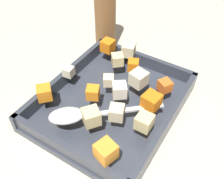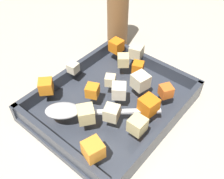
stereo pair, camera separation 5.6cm
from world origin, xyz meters
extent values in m
plane|color=#BCB29E|center=(0.00, 0.00, 0.00)|extent=(4.00, 4.00, 0.00)
cube|color=#333842|center=(0.00, -0.01, 0.01)|extent=(0.33, 0.28, 0.01)
cube|color=#333842|center=(0.00, -0.15, 0.03)|extent=(0.33, 0.01, 0.03)
cube|color=#333842|center=(0.00, 0.12, 0.03)|extent=(0.33, 0.01, 0.03)
cube|color=#333842|center=(-0.16, -0.01, 0.03)|extent=(0.01, 0.28, 0.03)
cube|color=#333842|center=(0.16, -0.01, 0.03)|extent=(0.01, 0.28, 0.03)
cube|color=orange|center=(-0.03, 0.01, 0.06)|extent=(0.04, 0.04, 0.03)
cube|color=orange|center=(0.07, -0.11, 0.06)|extent=(0.03, 0.03, 0.03)
cube|color=orange|center=(0.01, -0.10, 0.06)|extent=(0.04, 0.04, 0.03)
cube|color=orange|center=(-0.08, 0.10, 0.06)|extent=(0.04, 0.04, 0.03)
cube|color=orange|center=(-0.14, -0.09, 0.06)|extent=(0.04, 0.04, 0.03)
cube|color=orange|center=(0.13, 0.08, 0.06)|extent=(0.03, 0.03, 0.03)
cube|color=orange|center=(0.10, -0.01, 0.06)|extent=(0.03, 0.03, 0.03)
cube|color=beige|center=(0.02, 0.01, 0.06)|extent=(0.03, 0.03, 0.02)
cube|color=#E0CC89|center=(-0.04, -0.12, 0.06)|extent=(0.03, 0.03, 0.03)
cube|color=beige|center=(-0.05, -0.06, 0.06)|extent=(0.04, 0.04, 0.03)
cube|color=beige|center=(0.14, 0.02, 0.06)|extent=(0.04, 0.04, 0.03)
cube|color=#E0CC89|center=(-0.09, -0.02, 0.06)|extent=(0.04, 0.04, 0.03)
cube|color=#E0CC89|center=(0.10, 0.03, 0.06)|extent=(0.04, 0.04, 0.03)
cube|color=beige|center=(0.06, -0.05, 0.06)|extent=(0.04, 0.04, 0.03)
cube|color=silver|center=(0.01, -0.03, 0.06)|extent=(0.04, 0.04, 0.03)
cube|color=beige|center=(0.00, 0.10, 0.06)|extent=(0.03, 0.03, 0.02)
ellipsoid|color=silver|center=(-0.11, 0.02, 0.06)|extent=(0.08, 0.08, 0.02)
cube|color=silver|center=(-0.03, -0.06, 0.05)|extent=(0.12, 0.13, 0.01)
cylinder|color=brown|center=(0.20, 0.13, 0.11)|extent=(0.06, 0.06, 0.21)
camera|label=1|loc=(-0.34, -0.23, 0.45)|focal=41.91mm
camera|label=2|loc=(-0.30, -0.27, 0.45)|focal=41.91mm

